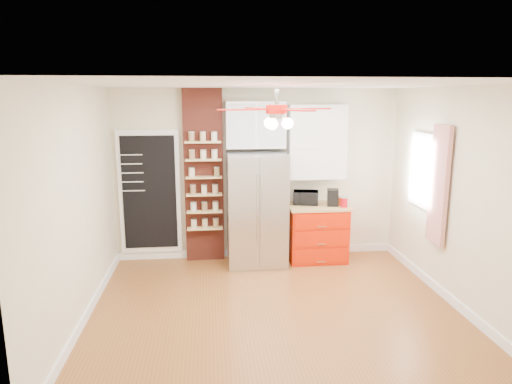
{
  "coord_description": "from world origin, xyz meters",
  "views": [
    {
      "loc": [
        -0.78,
        -5.14,
        2.56
      ],
      "look_at": [
        -0.14,
        0.9,
        1.3
      ],
      "focal_mm": 32.0,
      "sensor_mm": 36.0,
      "label": 1
    }
  ],
  "objects": [
    {
      "name": "brick_pillar",
      "position": [
        -0.85,
        1.92,
        1.35
      ],
      "size": [
        0.6,
        0.16,
        2.7
      ],
      "primitive_type": "cube",
      "color": "maroon",
      "rests_on": "floor"
    },
    {
      "name": "curtain",
      "position": [
        2.18,
        0.35,
        1.45
      ],
      "size": [
        0.06,
        0.4,
        1.55
      ],
      "primitive_type": "cube",
      "color": "red",
      "rests_on": "wall_right"
    },
    {
      "name": "ceiling_fan",
      "position": [
        0.0,
        0.0,
        2.42
      ],
      "size": [
        1.4,
        1.4,
        0.44
      ],
      "color": "silver",
      "rests_on": "ceiling"
    },
    {
      "name": "wall_right",
      "position": [
        2.25,
        0.0,
        1.35
      ],
      "size": [
        0.02,
        4.0,
        2.7
      ],
      "primitive_type": "cube",
      "color": "beige",
      "rests_on": "floor"
    },
    {
      "name": "chalkboard",
      "position": [
        -1.7,
        1.96,
        1.1
      ],
      "size": [
        0.95,
        0.05,
        1.95
      ],
      "color": "white",
      "rests_on": "wall_back"
    },
    {
      "name": "floor",
      "position": [
        0.0,
        0.0,
        0.0
      ],
      "size": [
        4.5,
        4.5,
        0.0
      ],
      "primitive_type": "plane",
      "color": "brown",
      "rests_on": "ground"
    },
    {
      "name": "pantry_jar_beans",
      "position": [
        -0.65,
        1.76,
        1.44
      ],
      "size": [
        0.09,
        0.09,
        0.13
      ],
      "primitive_type": "cylinder",
      "rotation": [
        0.0,
        0.0,
        0.1
      ],
      "color": "olive",
      "rests_on": "brick_pillar"
    },
    {
      "name": "red_cabinet",
      "position": [
        0.92,
        1.68,
        0.45
      ],
      "size": [
        0.94,
        0.64,
        0.9
      ],
      "color": "red",
      "rests_on": "floor"
    },
    {
      "name": "ceiling",
      "position": [
        0.0,
        0.0,
        2.7
      ],
      "size": [
        4.5,
        4.5,
        0.0
      ],
      "primitive_type": "plane",
      "color": "white",
      "rests_on": "wall_back"
    },
    {
      "name": "wall_front",
      "position": [
        0.0,
        -2.0,
        1.35
      ],
      "size": [
        4.5,
        0.02,
        2.7
      ],
      "primitive_type": "cube",
      "color": "beige",
      "rests_on": "floor"
    },
    {
      "name": "canister_left",
      "position": [
        1.29,
        1.51,
        0.97
      ],
      "size": [
        0.11,
        0.11,
        0.15
      ],
      "primitive_type": "cylinder",
      "rotation": [
        0.0,
        0.0,
        0.06
      ],
      "color": "#B80A14",
      "rests_on": "red_cabinet"
    },
    {
      "name": "pantry_jar_oats",
      "position": [
        -1.03,
        1.79,
        1.44
      ],
      "size": [
        0.1,
        0.1,
        0.13
      ],
      "primitive_type": "cylinder",
      "rotation": [
        0.0,
        0.0,
        -0.08
      ],
      "color": "beige",
      "rests_on": "brick_pillar"
    },
    {
      "name": "coffee_maker",
      "position": [
        1.15,
        1.64,
        1.03
      ],
      "size": [
        0.22,
        0.25,
        0.26
      ],
      "primitive_type": "cube",
      "rotation": [
        0.0,
        0.0,
        -0.23
      ],
      "color": "black",
      "rests_on": "red_cabinet"
    },
    {
      "name": "window",
      "position": [
        2.23,
        0.9,
        1.55
      ],
      "size": [
        0.04,
        0.75,
        1.05
      ],
      "primitive_type": "cube",
      "color": "white",
      "rests_on": "wall_right"
    },
    {
      "name": "fridge",
      "position": [
        -0.05,
        1.63,
        0.88
      ],
      "size": [
        0.9,
        0.7,
        1.75
      ],
      "primitive_type": "cube",
      "color": "#B3B2B7",
      "rests_on": "floor"
    },
    {
      "name": "upper_glass_cabinet",
      "position": [
        -0.05,
        1.82,
        2.15
      ],
      "size": [
        0.9,
        0.35,
        0.7
      ],
      "primitive_type": "cube",
      "color": "white",
      "rests_on": "wall_back"
    },
    {
      "name": "wall_back",
      "position": [
        0.0,
        2.0,
        1.35
      ],
      "size": [
        4.5,
        0.02,
        2.7
      ],
      "primitive_type": "cube",
      "color": "beige",
      "rests_on": "floor"
    },
    {
      "name": "toaster_oven",
      "position": [
        0.74,
        1.76,
        1.01
      ],
      "size": [
        0.43,
        0.34,
        0.21
      ],
      "primitive_type": "imported",
      "rotation": [
        0.0,
        0.0,
        -0.21
      ],
      "color": "black",
      "rests_on": "red_cabinet"
    },
    {
      "name": "canister_right",
      "position": [
        1.24,
        1.65,
        0.96
      ],
      "size": [
        0.12,
        0.12,
        0.12
      ],
      "primitive_type": "cylinder",
      "rotation": [
        0.0,
        0.0,
        -0.32
      ],
      "color": "#A33009",
      "rests_on": "red_cabinet"
    },
    {
      "name": "upper_shelf_unit",
      "position": [
        0.92,
        1.85,
        1.88
      ],
      "size": [
        0.9,
        0.3,
        1.15
      ],
      "primitive_type": "cube",
      "color": "white",
      "rests_on": "wall_back"
    },
    {
      "name": "wall_left",
      "position": [
        -2.25,
        0.0,
        1.35
      ],
      "size": [
        0.02,
        4.0,
        2.7
      ],
      "primitive_type": "cube",
      "color": "beige",
      "rests_on": "floor"
    }
  ]
}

